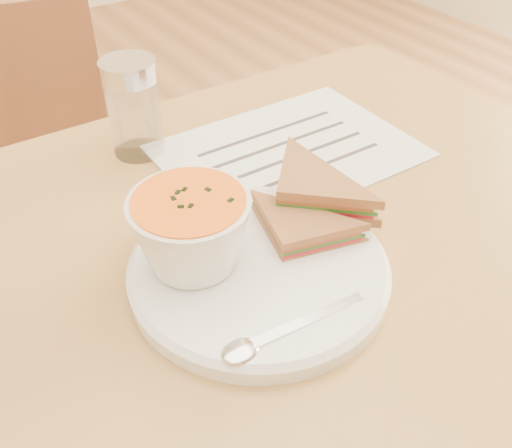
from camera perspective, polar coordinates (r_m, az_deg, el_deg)
dining_table at (r=0.90m, az=-1.01°, el=-20.52°), size 1.00×0.70×0.75m
chair_far at (r=1.27m, az=-20.36°, el=0.16°), size 0.43×0.43×0.80m
plate at (r=0.57m, az=0.27°, el=-4.66°), size 0.33×0.33×0.02m
soup_bowl at (r=0.54m, az=-6.46°, el=-1.08°), size 0.15×0.15×0.08m
sandwich_half_a at (r=0.56m, az=2.66°, el=-3.20°), size 0.12×0.12×0.03m
sandwich_half_b at (r=0.59m, az=1.98°, el=1.91°), size 0.16×0.16×0.03m
spoon at (r=0.51m, az=3.71°, el=-10.29°), size 0.18×0.05×0.01m
paper_menu at (r=0.76m, az=3.26°, el=7.31°), size 0.32×0.24×0.00m
condiment_shaker at (r=0.75m, az=-12.13°, el=11.27°), size 0.08×0.08×0.13m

